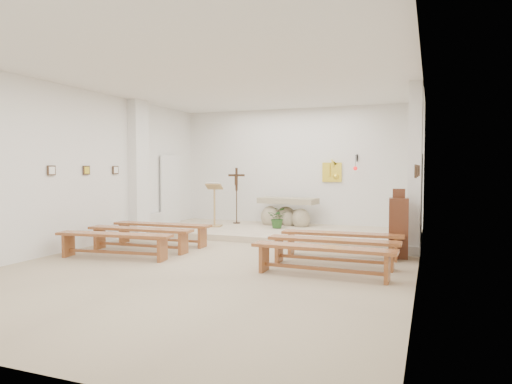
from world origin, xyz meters
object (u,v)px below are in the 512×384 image
at_px(bench_left_third, 114,240).
at_px(altar, 287,214).
at_px(bench_left_second, 140,234).
at_px(bench_right_third, 323,254).
at_px(lectern, 214,205).
at_px(crucifix_stand, 237,191).
at_px(bench_right_second, 333,246).
at_px(bench_left_front, 162,229).
at_px(bench_right_front, 342,239).
at_px(donation_pedestal, 398,227).

bearing_deg(bench_left_third, altar, 61.46).
relative_size(bench_left_second, bench_right_third, 1.00).
bearing_deg(lectern, bench_right_third, -57.42).
relative_size(crucifix_stand, bench_right_second, 0.69).
xyz_separation_m(altar, bench_left_front, (-1.96, -3.38, -0.10)).
relative_size(lectern, bench_right_third, 0.52).
relative_size(lectern, bench_left_third, 0.51).
relative_size(bench_right_front, bench_left_third, 1.00).
bearing_deg(altar, bench_right_front, -50.60).
bearing_deg(bench_left_second, bench_left_front, 87.10).
bearing_deg(bench_left_second, altar, 62.23).
bearing_deg(lectern, donation_pedestal, -33.15).
bearing_deg(bench_left_second, bench_left_third, -92.90).
height_order(bench_left_front, bench_right_second, same).
relative_size(lectern, bench_left_front, 0.52).
xyz_separation_m(altar, donation_pedestal, (3.20, -2.98, 0.12)).
xyz_separation_m(altar, lectern, (-1.79, -1.02, 0.28)).
distance_m(altar, crucifix_stand, 1.64).
relative_size(bench_right_front, bench_right_second, 1.01).
xyz_separation_m(bench_right_front, bench_left_second, (-4.12, -0.85, 0.00)).
height_order(donation_pedestal, bench_left_front, donation_pedestal).
relative_size(bench_right_front, bench_left_second, 1.00).
bearing_deg(bench_right_third, donation_pedestal, 64.97).
bearing_deg(crucifix_stand, bench_left_front, -103.48).
xyz_separation_m(altar, bench_left_third, (-1.96, -5.07, -0.10)).
bearing_deg(bench_right_second, crucifix_stand, 131.44).
bearing_deg(bench_right_front, bench_left_front, 176.45).
bearing_deg(lectern, bench_left_third, -104.10).
distance_m(crucifix_stand, bench_right_front, 4.97).
bearing_deg(crucifix_stand, lectern, -112.39).
bearing_deg(bench_right_third, bench_right_second, 91.39).
bearing_deg(bench_left_third, bench_right_third, -7.43).
relative_size(altar, donation_pedestal, 1.26).
xyz_separation_m(altar, crucifix_stand, (-1.51, -0.11, 0.61)).
height_order(bench_left_front, bench_left_second, same).
bearing_deg(bench_right_second, bench_left_third, -168.71).
height_order(donation_pedestal, bench_right_front, donation_pedestal).
bearing_deg(crucifix_stand, bench_left_second, -101.91).
distance_m(donation_pedestal, bench_right_second, 1.64).
xyz_separation_m(bench_left_front, bench_right_third, (4.12, -1.70, 0.00)).
relative_size(crucifix_stand, bench_left_front, 0.69).
relative_size(altar, lectern, 1.40).
xyz_separation_m(bench_right_second, bench_right_third, (0.00, -0.85, 0.00)).
bearing_deg(altar, bench_left_front, -113.35).
distance_m(bench_left_front, bench_right_second, 4.21).
height_order(altar, crucifix_stand, crucifix_stand).
relative_size(donation_pedestal, bench_left_third, 0.57).
bearing_deg(bench_right_front, donation_pedestal, 17.34).
xyz_separation_m(bench_left_front, bench_left_second, (0.00, -0.85, 0.00)).
bearing_deg(altar, bench_left_third, -104.35).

